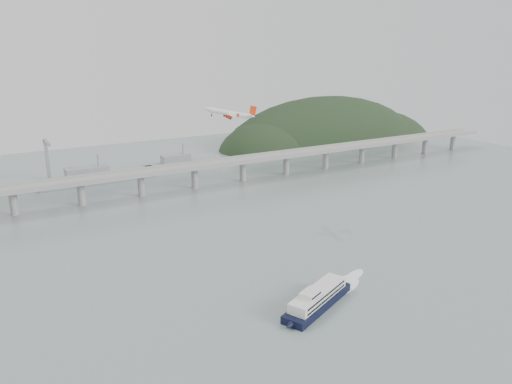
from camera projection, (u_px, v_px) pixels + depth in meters
ground at (305, 277)px, 280.92m from camera, size 900.00×900.00×0.00m
bridge at (172, 172)px, 440.98m from camera, size 800.00×22.00×23.90m
headland at (332, 153)px, 699.16m from camera, size 365.00×155.00×156.00m
ferry at (318, 299)px, 248.40m from camera, size 77.22×40.16×15.49m
airliner at (230, 113)px, 323.20m from camera, size 33.97×31.48×9.57m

